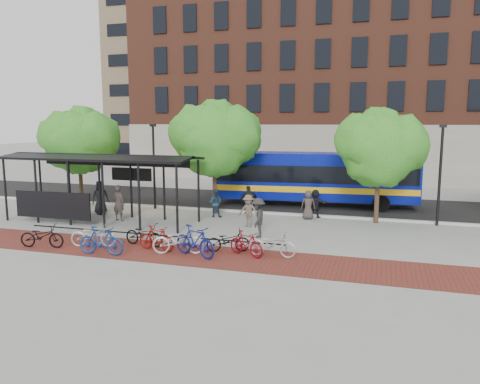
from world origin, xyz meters
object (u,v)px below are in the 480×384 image
(lamp_post_left, at_px, (154,164))
(bike_8, at_px, (228,241))
(pedestrian_5, at_px, (315,203))
(bike_4, at_px, (144,234))
(pedestrian_9, at_px, (258,218))
(pedestrian_0, at_px, (100,197))
(tree_b, at_px, (216,136))
(lamp_post_right, at_px, (440,172))
(bike_10, at_px, (272,244))
(pedestrian_1, at_px, (119,203))
(bike_3, at_px, (101,241))
(bike_9, at_px, (246,244))
(bus_shelter, at_px, (98,165))
(pedestrian_6, at_px, (308,205))
(bike_7, at_px, (195,241))
(bus, at_px, (315,176))
(pedestrian_3, at_px, (248,211))
(pedestrian_4, at_px, (248,200))
(bike_5, at_px, (156,238))
(bike_0, at_px, (42,236))
(bike_2, at_px, (93,235))
(tree_a, at_px, (80,138))
(pedestrian_2, at_px, (215,203))
(tree_c, at_px, (381,146))
(bike_6, at_px, (178,241))

(lamp_post_left, height_order, bike_8, lamp_post_left)
(bike_8, bearing_deg, pedestrian_5, -37.46)
(bike_4, xyz_separation_m, pedestrian_9, (4.29, 2.85, 0.42))
(lamp_post_left, xyz_separation_m, bike_4, (3.58, -7.95, -2.25))
(pedestrian_0, bearing_deg, tree_b, -26.09)
(lamp_post_right, bearing_deg, bike_10, -130.65)
(tree_b, relative_size, pedestrian_1, 3.34)
(bike_3, bearing_deg, bike_9, -78.22)
(bus_shelter, distance_m, pedestrian_6, 11.41)
(bus_shelter, relative_size, bike_7, 5.11)
(bus, height_order, bike_3, bus)
(bike_3, xyz_separation_m, pedestrian_6, (6.80, 9.29, 0.22))
(bike_9, bearing_deg, pedestrian_1, 86.36)
(bike_10, relative_size, pedestrian_3, 1.17)
(bike_8, height_order, pedestrian_4, pedestrian_4)
(bike_5, height_order, pedestrian_9, pedestrian_9)
(pedestrian_1, height_order, pedestrian_9, pedestrian_1)
(bike_0, relative_size, bike_2, 0.98)
(bike_0, height_order, bike_8, bike_0)
(bike_9, bearing_deg, lamp_post_right, -19.79)
(tree_a, distance_m, bike_2, 11.29)
(lamp_post_left, relative_size, bus, 0.41)
(bike_0, relative_size, bike_4, 1.01)
(pedestrian_2, distance_m, pedestrian_9, 5.17)
(pedestrian_2, bearing_deg, pedestrian_3, 140.42)
(bus_shelter, bearing_deg, bike_2, -59.54)
(tree_c, distance_m, bike_2, 14.71)
(lamp_post_right, relative_size, pedestrian_9, 2.79)
(bike_10, bearing_deg, tree_c, -26.04)
(bike_6, bearing_deg, bike_5, 63.01)
(pedestrian_2, distance_m, pedestrian_3, 3.10)
(bike_2, height_order, bike_5, bike_5)
(bike_0, height_order, bike_4, bike_0)
(bus_shelter, bearing_deg, pedestrian_9, -6.48)
(bus_shelter, bearing_deg, tree_b, 36.21)
(bike_6, xyz_separation_m, pedestrian_1, (-5.71, 4.90, 0.42))
(lamp_post_right, relative_size, bus, 0.41)
(bike_10, xyz_separation_m, pedestrian_0, (-11.41, 5.53, 0.46))
(tree_a, height_order, bike_7, tree_a)
(bike_9, xyz_separation_m, pedestrian_4, (-2.32, 8.34, 0.31))
(tree_b, bearing_deg, pedestrian_5, 4.56)
(tree_b, bearing_deg, pedestrian_3, -46.67)
(pedestrian_2, bearing_deg, pedestrian_1, 26.39)
(pedestrian_4, bearing_deg, bike_4, -90.28)
(bike_2, relative_size, bike_4, 1.03)
(tree_b, distance_m, bike_10, 10.03)
(pedestrian_3, distance_m, pedestrian_6, 3.79)
(bus_shelter, distance_m, bike_2, 5.91)
(pedestrian_0, distance_m, pedestrian_6, 11.82)
(pedestrian_1, distance_m, pedestrian_5, 10.70)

